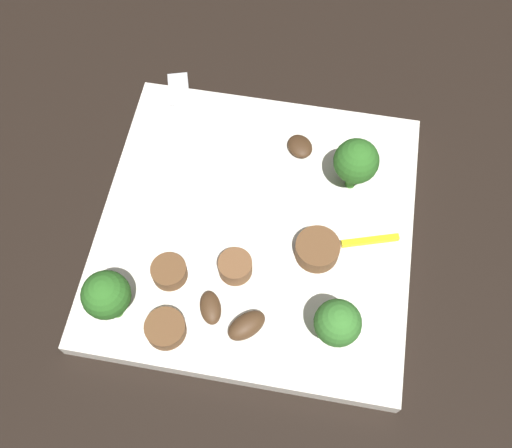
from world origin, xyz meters
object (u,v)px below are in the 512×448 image
object	(u,v)px
broccoli_floret_2	(356,162)
mushroom_0	(300,146)
broccoli_floret_0	(107,296)
sausage_slice_2	(317,249)
sausage_slice_3	(169,272)
broccoli_floret_1	(337,324)
pepper_strip_0	(370,242)
fork	(183,143)
sausage_slice_1	(166,329)
plate	(256,228)
mushroom_2	(247,326)
mushroom_1	(211,308)
sausage_slice_0	(235,267)

from	to	relation	value
broccoli_floret_2	mushroom_0	distance (m)	0.06
broccoli_floret_0	sausage_slice_2	bearing A→B (deg)	-62.48
sausage_slice_2	sausage_slice_3	world-z (taller)	sausage_slice_2
sausage_slice_2	broccoli_floret_0	bearing A→B (deg)	117.52
broccoli_floret_1	mushroom_0	xyz separation A→B (m)	(0.16, 0.05, -0.03)
sausage_slice_2	pepper_strip_0	size ratio (longest dim) A/B	0.75
fork	mushroom_0	size ratio (longest dim) A/B	7.32
broccoli_floret_2	sausage_slice_3	distance (m)	0.17
sausage_slice_1	pepper_strip_0	bearing A→B (deg)	-55.47
broccoli_floret_2	sausage_slice_2	world-z (taller)	broccoli_floret_2
plate	mushroom_2	xyz separation A→B (m)	(-0.09, -0.01, 0.01)
broccoli_floret_0	mushroom_1	xyz separation A→B (m)	(0.01, -0.07, -0.03)
broccoli_floret_2	mushroom_0	bearing A→B (deg)	59.41
sausage_slice_3	broccoli_floret_1	bearing A→B (deg)	-101.55
sausage_slice_1	sausage_slice_2	bearing A→B (deg)	-51.15
broccoli_floret_0	mushroom_1	size ratio (longest dim) A/B	2.10
fork	sausage_slice_1	world-z (taller)	sausage_slice_1
mushroom_1	mushroom_2	distance (m)	0.03
sausage_slice_0	sausage_slice_2	size ratio (longest dim) A/B	0.76
mushroom_0	plate	bearing A→B (deg)	162.35
plate	sausage_slice_1	world-z (taller)	sausage_slice_1
plate	broccoli_floret_2	xyz separation A→B (m)	(0.05, -0.07, 0.04)
plate	broccoli_floret_2	size ratio (longest dim) A/B	4.64
fork	broccoli_floret_1	xyz separation A→B (m)	(-0.14, -0.15, 0.03)
sausage_slice_0	broccoli_floret_1	bearing A→B (deg)	-115.84
broccoli_floret_1	sausage_slice_3	size ratio (longest dim) A/B	1.83
mushroom_1	pepper_strip_0	bearing A→B (deg)	-56.03
mushroom_0	mushroom_1	xyz separation A→B (m)	(-0.15, 0.05, 0.00)
sausage_slice_2	mushroom_1	distance (m)	0.09
broccoli_floret_2	mushroom_2	xyz separation A→B (m)	(-0.14, 0.06, -0.03)
plate	pepper_strip_0	bearing A→B (deg)	-90.75
mushroom_0	mushroom_2	xyz separation A→B (m)	(-0.16, 0.02, 0.00)
fork	sausage_slice_2	xyz separation A→B (m)	(-0.08, -0.13, 0.01)
pepper_strip_0	sausage_slice_3	bearing A→B (deg)	109.74
broccoli_floret_0	broccoli_floret_2	world-z (taller)	broccoli_floret_0
fork	sausage_slice_2	bearing A→B (deg)	-139.86
sausage_slice_0	pepper_strip_0	xyz separation A→B (m)	(0.04, -0.10, -0.01)
broccoli_floret_2	pepper_strip_0	xyz separation A→B (m)	(-0.05, -0.02, -0.03)
broccoli_floret_0	mushroom_2	world-z (taller)	broccoli_floret_0
fork	broccoli_floret_0	world-z (taller)	broccoli_floret_0
sausage_slice_2	mushroom_2	size ratio (longest dim) A/B	1.13
sausage_slice_2	sausage_slice_3	size ratio (longest dim) A/B	1.27
sausage_slice_1	sausage_slice_3	distance (m)	0.04
pepper_strip_0	fork	bearing A→B (deg)	68.41
fork	pepper_strip_0	world-z (taller)	same
mushroom_1	sausage_slice_1	bearing A→B (deg)	126.62
broccoli_floret_2	mushroom_2	size ratio (longest dim) A/B	1.76
sausage_slice_1	sausage_slice_3	world-z (taller)	same
fork	broccoli_floret_2	world-z (taller)	broccoli_floret_2
broccoli_floret_0	broccoli_floret_1	xyz separation A→B (m)	(0.01, -0.16, -0.00)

